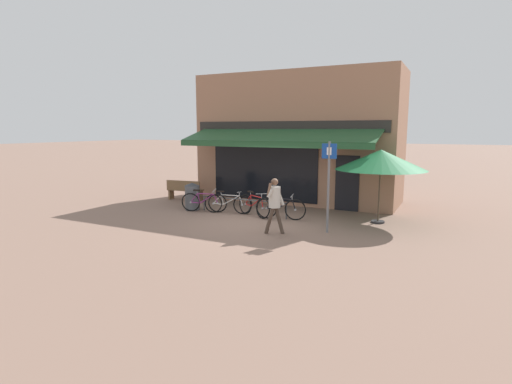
% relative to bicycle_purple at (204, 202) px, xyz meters
% --- Properties ---
extents(ground_plane, '(160.00, 160.00, 0.00)m').
position_rel_bicycle_purple_xyz_m(ground_plane, '(2.26, -0.50, -0.38)').
color(ground_plane, '#846656').
extents(shop_front, '(8.51, 4.74, 5.39)m').
position_rel_bicycle_purple_xyz_m(shop_front, '(2.14, 4.15, 2.31)').
color(shop_front, '#9E7056').
rests_on(shop_front, ground_plane).
extents(bike_rack_rail, '(3.48, 0.04, 0.57)m').
position_rel_bicycle_purple_xyz_m(bike_rack_rail, '(1.51, 0.29, 0.09)').
color(bike_rack_rail, '#47494F').
rests_on(bike_rack_rail, ground_plane).
extents(bicycle_purple, '(1.72, 0.63, 0.87)m').
position_rel_bicycle_purple_xyz_m(bicycle_purple, '(0.00, 0.00, 0.00)').
color(bicycle_purple, black).
rests_on(bicycle_purple, ground_plane).
extents(bicycle_silver, '(1.78, 0.67, 0.84)m').
position_rel_bicycle_purple_xyz_m(bicycle_silver, '(0.89, 0.23, -0.01)').
color(bicycle_silver, black).
rests_on(bicycle_silver, ground_plane).
extents(bicycle_red, '(1.61, 0.81, 0.89)m').
position_rel_bicycle_purple_xyz_m(bicycle_red, '(1.99, 0.21, 0.01)').
color(bicycle_red, black).
rests_on(bicycle_red, ground_plane).
extents(bicycle_black, '(1.73, 0.52, 0.88)m').
position_rel_bicycle_purple_xyz_m(bicycle_black, '(3.05, 0.15, 0.01)').
color(bicycle_black, black).
rests_on(bicycle_black, ground_plane).
extents(pedestrian_adult, '(0.57, 0.59, 1.67)m').
position_rel_bicycle_purple_xyz_m(pedestrian_adult, '(3.62, -1.65, 0.63)').
color(pedestrian_adult, '#47382D').
rests_on(pedestrian_adult, ground_plane).
extents(litter_bin, '(0.57, 0.57, 1.05)m').
position_rel_bicycle_purple_xyz_m(litter_bin, '(-0.65, 0.17, 0.14)').
color(litter_bin, '#515459').
rests_on(litter_bin, ground_plane).
extents(parking_sign, '(0.44, 0.07, 2.72)m').
position_rel_bicycle_purple_xyz_m(parking_sign, '(4.99, -0.83, 1.26)').
color(parking_sign, slate).
rests_on(parking_sign, ground_plane).
extents(cafe_parasol, '(2.91, 2.91, 2.42)m').
position_rel_bicycle_purple_xyz_m(cafe_parasol, '(6.12, 1.16, 1.70)').
color(cafe_parasol, '#4C3D2D').
rests_on(cafe_parasol, ground_plane).
extents(park_bench, '(1.64, 0.64, 0.87)m').
position_rel_bicycle_purple_xyz_m(park_bench, '(-2.19, 1.75, 0.08)').
color(park_bench, brown).
rests_on(park_bench, ground_plane).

